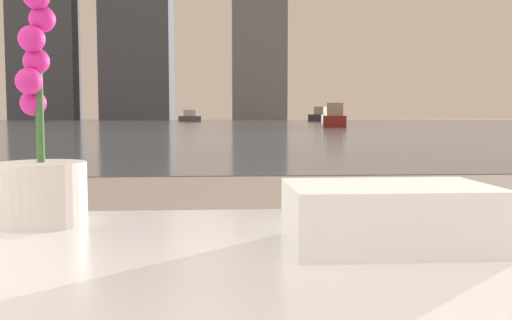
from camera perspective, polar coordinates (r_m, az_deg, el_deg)
name	(u,v)px	position (r m, az deg, el deg)	size (l,w,h in m)	color
potted_orchid	(41,168)	(0.93, -20.73, -0.72)	(0.13, 0.13, 0.36)	silver
towel_stack	(388,216)	(0.75, 13.10, -5.43)	(0.26, 0.17, 0.08)	white
harbor_water	(221,123)	(61.92, -3.54, 3.71)	(180.00, 110.00, 0.01)	slate
harbor_boat_0	(321,116)	(84.23, 6.50, 4.38)	(4.43, 5.94, 2.14)	#2D2D33
harbor_boat_1	(189,117)	(80.69, -6.67, 4.26)	(3.33, 4.57, 1.64)	#4C4C51
harbor_boat_2	(335,119)	(39.16, 7.91, 4.13)	(2.36, 4.55, 1.62)	maroon
skyline_tower_1	(44,43)	(123.78, -20.45, 10.87)	(12.86, 6.99, 30.60)	#4C515B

